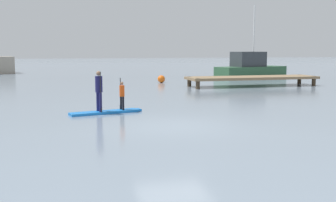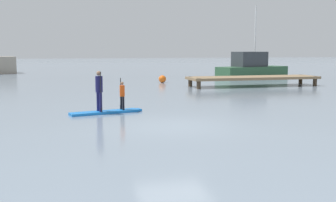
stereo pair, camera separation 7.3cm
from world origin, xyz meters
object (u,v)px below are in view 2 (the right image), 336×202
at_px(paddler_child_solo, 122,94).
at_px(fishing_boat_green_midground, 251,68).
at_px(paddler_adult, 99,88).
at_px(paddleboard_near, 106,112).
at_px(mooring_buoy_near, 162,79).

xyz_separation_m(paddler_child_solo, fishing_boat_green_midground, (14.88, 18.14, 0.14)).
xyz_separation_m(paddler_adult, paddler_child_solo, (0.96, 0.24, -0.28)).
xyz_separation_m(paddleboard_near, mooring_buoy_near, (6.03, 14.70, 0.25)).
bearing_deg(fishing_boat_green_midground, mooring_buoy_near, -159.24).
xyz_separation_m(paddleboard_near, paddler_child_solo, (0.68, 0.17, 0.71)).
bearing_deg(paddler_adult, paddleboard_near, 14.41).
relative_size(paddleboard_near, fishing_boat_green_midground, 0.41).
height_order(paddler_child_solo, fishing_boat_green_midground, fishing_boat_green_midground).
xyz_separation_m(paddler_child_solo, mooring_buoy_near, (5.35, 14.53, -0.47)).
relative_size(paddleboard_near, paddler_adult, 1.85).
bearing_deg(paddler_child_solo, paddler_adult, -165.79).
height_order(fishing_boat_green_midground, mooring_buoy_near, fishing_boat_green_midground).
height_order(paddleboard_near, mooring_buoy_near, mooring_buoy_near).
bearing_deg(paddler_child_solo, mooring_buoy_near, 69.80).
bearing_deg(fishing_boat_green_midground, paddleboard_near, -130.36).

